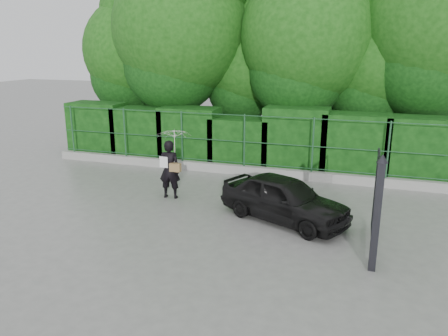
% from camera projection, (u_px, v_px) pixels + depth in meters
% --- Properties ---
extents(ground, '(80.00, 80.00, 0.00)m').
position_uv_depth(ground, '(182.00, 220.00, 11.11)').
color(ground, gray).
extents(kerb, '(14.00, 0.25, 0.30)m').
position_uv_depth(kerb, '(233.00, 169.00, 15.20)').
color(kerb, '#9E9E99').
rests_on(kerb, ground).
extents(fence, '(14.13, 0.06, 1.80)m').
position_uv_depth(fence, '(239.00, 140.00, 14.85)').
color(fence, '#204F2C').
rests_on(fence, kerb).
extents(hedge, '(14.20, 1.20, 2.26)m').
position_uv_depth(hedge, '(242.00, 139.00, 15.86)').
color(hedge, black).
rests_on(hedge, ground).
extents(trees, '(17.10, 6.15, 8.08)m').
position_uv_depth(trees, '(287.00, 37.00, 16.62)').
color(trees, black).
rests_on(trees, ground).
extents(gate, '(0.22, 2.33, 2.36)m').
position_uv_depth(gate, '(377.00, 206.00, 8.76)').
color(gate, black).
rests_on(gate, ground).
extents(woman, '(0.97, 0.99, 2.03)m').
position_uv_depth(woman, '(173.00, 153.00, 12.44)').
color(woman, black).
rests_on(woman, ground).
extents(car, '(3.67, 2.67, 1.16)m').
position_uv_depth(car, '(284.00, 198.00, 10.98)').
color(car, black).
rests_on(car, ground).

